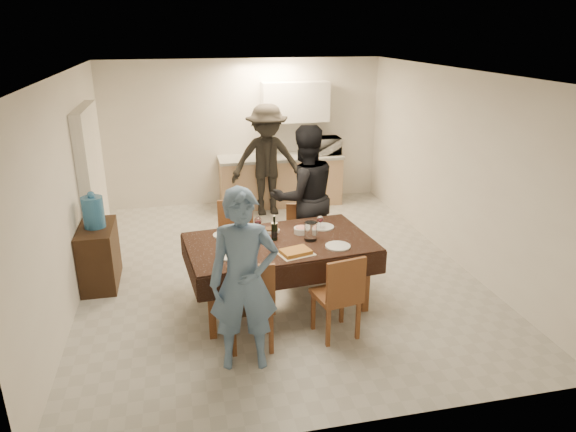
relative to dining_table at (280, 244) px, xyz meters
name	(u,v)px	position (x,y,z in m)	size (l,w,h in m)	color
floor	(277,269)	(0.15, 0.93, -0.77)	(5.00, 6.00, 0.02)	#B2B1AD
ceiling	(276,72)	(0.15, 0.93, 1.83)	(5.00, 6.00, 0.02)	white
wall_back	(245,133)	(0.15, 3.93, 0.53)	(5.00, 0.02, 2.60)	silver
wall_front	(354,286)	(0.15, -2.07, 0.53)	(5.00, 0.02, 2.60)	silver
wall_left	(69,190)	(-2.35, 0.93, 0.53)	(0.02, 6.00, 2.60)	silver
wall_right	(454,167)	(2.65, 0.93, 0.53)	(0.02, 6.00, 2.60)	silver
stub_partition	(93,181)	(-2.27, 2.13, 0.28)	(0.15, 1.40, 2.10)	white
kitchen_base_cabinet	(281,182)	(0.75, 3.61, -0.34)	(2.20, 0.60, 0.86)	tan
kitchen_worktop	(281,158)	(0.75, 3.61, 0.11)	(2.24, 0.64, 0.05)	#9D9E99
upper_cabinet	(295,102)	(1.05, 3.75, 1.08)	(1.20, 0.34, 0.70)	silver
dining_table	(280,244)	(0.00, 0.00, 0.00)	(2.19, 1.42, 0.81)	black
chair_near_left	(252,296)	(-0.45, -0.85, -0.16)	(0.50, 0.50, 0.54)	brown
chair_near_right	(339,289)	(0.45, -0.84, -0.19)	(0.51, 0.51, 0.52)	brown
chair_far_left	(234,238)	(-0.45, 0.65, -0.16)	(0.57, 0.58, 0.55)	brown
chair_far_right	(304,236)	(0.45, 0.66, -0.22)	(0.49, 0.50, 0.49)	brown
console	(99,255)	(-2.13, 1.00, -0.39)	(0.42, 0.84, 0.78)	#311D10
water_jug	(93,212)	(-2.13, 1.00, 0.20)	(0.26, 0.26, 0.39)	teal
wine_bottle	(274,228)	(-0.05, 0.05, 0.18)	(0.07, 0.07, 0.29)	black
water_pitcher	(311,231)	(0.35, -0.05, 0.15)	(0.14, 0.14, 0.22)	white
savoury_tart	(296,252)	(0.10, -0.38, 0.06)	(0.36, 0.27, 0.05)	#B27934
salad_bowl	(301,230)	(0.30, 0.18, 0.07)	(0.18, 0.18, 0.07)	silver
mushroom_dish	(271,231)	(-0.05, 0.28, 0.05)	(0.19, 0.19, 0.03)	silver
wine_glass_a	(234,247)	(-0.55, -0.25, 0.12)	(0.08, 0.08, 0.17)	white
wine_glass_b	(320,222)	(0.55, 0.25, 0.13)	(0.08, 0.08, 0.18)	white
wine_glass_c	(258,225)	(-0.20, 0.30, 0.14)	(0.09, 0.09, 0.20)	white
plate_near_left	(230,256)	(-0.60, -0.30, 0.04)	(0.26, 0.26, 0.01)	silver
plate_near_right	(338,246)	(0.60, -0.30, 0.05)	(0.28, 0.28, 0.02)	silver
plate_far_left	(224,235)	(-0.60, 0.30, 0.05)	(0.27, 0.27, 0.02)	silver
plate_far_right	(323,227)	(0.60, 0.30, 0.05)	(0.27, 0.27, 0.02)	silver
microwave	(324,146)	(1.57, 3.61, 0.29)	(0.56, 0.38, 0.31)	silver
person_near	(244,281)	(-0.55, -1.05, 0.12)	(0.65, 0.43, 1.79)	slate
person_far	(304,197)	(0.55, 1.05, 0.19)	(0.94, 0.73, 1.94)	black
person_kitchen	(267,160)	(0.42, 3.16, 0.18)	(1.24, 0.71, 1.92)	black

